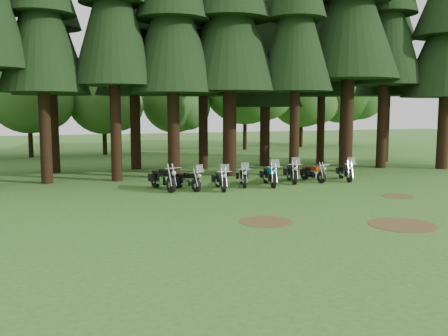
{
  "coord_description": "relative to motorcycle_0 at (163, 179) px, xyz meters",
  "views": [
    {
      "loc": [
        -10.04,
        -16.98,
        3.78
      ],
      "look_at": [
        -1.92,
        5.0,
        1.0
      ],
      "focal_mm": 40.0,
      "sensor_mm": 36.0,
      "label": 1
    }
  ],
  "objects": [
    {
      "name": "motorcycle_2",
      "position": [
        2.57,
        -0.84,
        -0.06
      ],
      "size": [
        0.56,
        2.1,
        1.32
      ],
      "rotation": [
        0.0,
        0.0,
        -0.15
      ],
      "color": "black",
      "rests_on": "ground"
    },
    {
      "name": "dirt_patch_0",
      "position": [
        1.73,
        -7.66,
        -0.5
      ],
      "size": [
        1.8,
        1.8,
        0.01
      ],
      "primitive_type": "cylinder",
      "color": "#4C3D1E",
      "rests_on": "ground"
    },
    {
      "name": "decid_4",
      "position": [
        6.31,
        20.66,
        3.87
      ],
      "size": [
        5.93,
        5.76,
        7.41
      ],
      "color": "black",
      "rests_on": "ground"
    },
    {
      "name": "motorcycle_0",
      "position": [
        0.0,
        0.0,
        0.0
      ],
      "size": [
        0.66,
        2.39,
        0.98
      ],
      "rotation": [
        0.0,
        0.0,
        0.21
      ],
      "color": "black",
      "rests_on": "ground"
    },
    {
      "name": "pine_back_4",
      "position": [
        8.76,
        7.59,
        7.75
      ],
      "size": [
        4.94,
        4.94,
        13.78
      ],
      "color": "black",
      "rests_on": "ground"
    },
    {
      "name": "motorcycle_4",
      "position": [
        5.27,
        -0.52,
        -0.03
      ],
      "size": [
        0.73,
        2.26,
        1.42
      ],
      "rotation": [
        0.0,
        0.0,
        -0.2
      ],
      "color": "black",
      "rests_on": "ground"
    },
    {
      "name": "motorcycle_7",
      "position": [
        9.85,
        -0.23,
        -0.06
      ],
      "size": [
        0.87,
        2.08,
        1.33
      ],
      "rotation": [
        0.0,
        0.0,
        -0.3
      ],
      "color": "black",
      "rests_on": "ground"
    },
    {
      "name": "pine_back_1",
      "position": [
        -4.53,
        8.69,
        9.21
      ],
      "size": [
        4.52,
        4.52,
        16.22
      ],
      "color": "black",
      "rests_on": "ground"
    },
    {
      "name": "motorcycle_1",
      "position": [
        1.08,
        -0.41,
        -0.07
      ],
      "size": [
        0.93,
        2.0,
        1.29
      ],
      "rotation": [
        0.0,
        0.0,
        0.34
      ],
      "color": "black",
      "rests_on": "ground"
    },
    {
      "name": "dirt_patch_1",
      "position": [
        9.23,
        -5.16,
        -0.5
      ],
      "size": [
        1.4,
        1.4,
        0.01
      ],
      "primitive_type": "cylinder",
      "color": "#4C3D1E",
      "rests_on": "ground"
    },
    {
      "name": "motorcycle_6",
      "position": [
        8.03,
        0.03,
        -0.09
      ],
      "size": [
        0.4,
        1.99,
        0.81
      ],
      "rotation": [
        0.0,
        0.0,
        0.13
      ],
      "color": "black",
      "rests_on": "ground"
    },
    {
      "name": "decid_5",
      "position": [
        13.02,
        20.05,
        5.73
      ],
      "size": [
        8.45,
        8.21,
        10.56
      ],
      "color": "black",
      "rests_on": "ground"
    },
    {
      "name": "pine_back_5",
      "position": [
        12.8,
        7.2,
        9.27
      ],
      "size": [
        3.94,
        3.94,
        16.33
      ],
      "color": "black",
      "rests_on": "ground"
    },
    {
      "name": "pine_back_2",
      "position": [
        0.35,
        8.74,
        9.26
      ],
      "size": [
        4.85,
        4.85,
        16.3
      ],
      "color": "black",
      "rests_on": "ground"
    },
    {
      "name": "decid_2",
      "position": [
        -5.71,
        19.12,
        4.45
      ],
      "size": [
        6.72,
        6.53,
        8.4
      ],
      "color": "black",
      "rests_on": "ground"
    },
    {
      "name": "pine_back_3",
      "position": [
        4.36,
        7.28,
        9.2
      ],
      "size": [
        4.35,
        4.35,
        16.2
      ],
      "color": "black",
      "rests_on": "ground"
    },
    {
      "name": "dirt_patch_2",
      "position": [
        5.73,
        -9.66,
        -0.5
      ],
      "size": [
        2.2,
        2.2,
        0.01
      ],
      "primitive_type": "cylinder",
      "color": "#4C3D1E",
      "rests_on": "ground"
    },
    {
      "name": "motorcycle_5",
      "position": [
        6.84,
        0.1,
        -0.03
      ],
      "size": [
        0.94,
        2.21,
        1.41
      ],
      "rotation": [
        0.0,
        0.0,
        -0.31
      ],
      "color": "black",
      "rests_on": "ground"
    },
    {
      "name": "decid_6",
      "position": [
        19.58,
        21.35,
        4.7
      ],
      "size": [
        7.06,
        6.86,
        8.82
      ],
      "color": "black",
      "rests_on": "ground"
    },
    {
      "name": "motorcycle_3",
      "position": [
        4.01,
        -0.13,
        -0.08
      ],
      "size": [
        0.83,
        1.99,
        1.27
      ],
      "rotation": [
        0.0,
        0.0,
        -0.3
      ],
      "color": "black",
      "rests_on": "ground"
    },
    {
      "name": "pine_back_6",
      "position": [
        18.09,
        7.13,
        9.43
      ],
      "size": [
        4.59,
        4.59,
        16.58
      ],
      "color": "black",
      "rests_on": "ground"
    },
    {
      "name": "ground",
      "position": [
        4.73,
        -5.66,
        -0.5
      ],
      "size": [
        120.0,
        120.0,
        0.0
      ],
      "primitive_type": "plane",
      "color": "#2F601F",
      "rests_on": "ground"
    },
    {
      "name": "decid_7",
      "position": [
        24.19,
        21.17,
        5.72
      ],
      "size": [
        8.44,
        8.2,
        10.55
      ],
      "color": "black",
      "rests_on": "ground"
    },
    {
      "name": "decid_3",
      "position": [
        0.01,
        19.47,
        4.01
      ],
      "size": [
        6.12,
        5.95,
        7.65
      ],
      "color": "black",
      "rests_on": "ground"
    }
  ]
}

